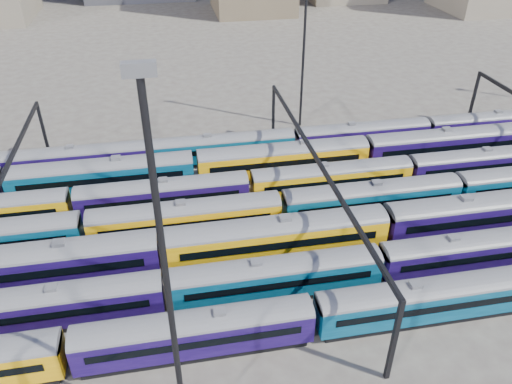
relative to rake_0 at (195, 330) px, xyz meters
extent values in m
plane|color=#47413C|center=(3.73, 15.00, -2.42)|extent=(500.00, 500.00, 0.00)
cube|color=black|center=(0.00, 0.00, -2.10)|extent=(17.36, 2.25, 0.64)
cube|color=#130739|center=(0.00, 0.00, -0.46)|extent=(18.28, 2.65, 2.65)
cylinder|color=#4C4C51|center=(0.00, 0.00, 0.87)|extent=(18.28, 2.65, 2.65)
cube|color=black|center=(0.00, -1.34, -0.14)|extent=(16.08, 0.06, 0.69)
cube|color=black|center=(0.00, 1.34, -0.14)|extent=(16.08, 0.06, 0.69)
cube|color=slate|center=(0.00, 0.00, 1.57)|extent=(0.91, 0.82, 0.32)
cube|color=black|center=(18.88, 0.00, -2.10)|extent=(17.36, 2.25, 0.64)
cube|color=#053752|center=(18.88, 0.00, -0.46)|extent=(18.28, 2.65, 2.65)
cylinder|color=#4C4C51|center=(18.88, 0.00, 0.87)|extent=(18.28, 2.65, 2.65)
cube|color=black|center=(18.88, -1.34, -0.14)|extent=(16.08, 0.06, 0.69)
cube|color=black|center=(18.88, 1.34, -0.14)|extent=(16.08, 0.06, 0.69)
cube|color=slate|center=(18.88, 0.00, 1.57)|extent=(0.91, 0.82, 0.32)
cube|color=black|center=(-11.52, 5.00, -2.10)|extent=(17.53, 2.27, 0.65)
cube|color=#130739|center=(-11.52, 5.00, -0.44)|extent=(18.45, 2.68, 2.68)
cylinder|color=#4C4C51|center=(-11.52, 5.00, 0.90)|extent=(18.45, 2.68, 2.68)
cube|color=black|center=(-11.52, 3.64, -0.12)|extent=(16.24, 0.06, 0.69)
cube|color=black|center=(-11.52, 6.36, -0.12)|extent=(16.24, 0.06, 0.69)
cube|color=slate|center=(-11.52, 5.00, 1.61)|extent=(0.92, 0.83, 0.32)
cube|color=black|center=(7.53, 5.00, -2.10)|extent=(17.53, 2.27, 0.65)
cube|color=#053752|center=(7.53, 5.00, -0.44)|extent=(18.45, 2.68, 2.68)
cylinder|color=#4C4C51|center=(7.53, 5.00, 0.90)|extent=(18.45, 2.68, 2.68)
cube|color=black|center=(7.53, 3.64, -0.12)|extent=(16.24, 0.06, 0.69)
cube|color=black|center=(7.53, 6.36, -0.12)|extent=(16.24, 0.06, 0.69)
cube|color=slate|center=(7.53, 5.00, 1.61)|extent=(0.92, 0.83, 0.32)
cube|color=black|center=(26.58, 5.00, -2.10)|extent=(17.53, 2.27, 0.65)
cube|color=#130739|center=(26.58, 5.00, -0.44)|extent=(18.45, 2.68, 2.68)
cylinder|color=#4C4C51|center=(26.58, 5.00, 0.90)|extent=(18.45, 2.68, 2.68)
cube|color=black|center=(26.58, 3.64, -0.12)|extent=(16.24, 0.06, 0.69)
cube|color=black|center=(26.58, 6.36, -0.12)|extent=(16.24, 0.06, 0.69)
cube|color=slate|center=(26.58, 5.00, 1.61)|extent=(0.92, 0.83, 0.32)
cube|color=black|center=(-13.13, 10.00, -2.05)|extent=(20.15, 2.61, 0.74)
cube|color=#130739|center=(-13.13, 10.00, -0.14)|extent=(21.21, 3.08, 3.08)
cylinder|color=#4C4C51|center=(-13.13, 10.00, 1.40)|extent=(21.21, 3.08, 3.08)
cube|color=black|center=(-13.13, 8.44, 0.23)|extent=(18.67, 0.06, 0.80)
cube|color=black|center=(-13.13, 11.56, 0.23)|extent=(18.67, 0.06, 0.80)
cube|color=slate|center=(-13.13, 10.00, 2.21)|extent=(1.06, 0.95, 0.37)
cube|color=black|center=(8.68, 10.00, -2.05)|extent=(20.15, 2.61, 0.74)
cube|color=#CD8D08|center=(8.68, 10.00, -0.14)|extent=(21.21, 3.08, 3.08)
cylinder|color=#4C4C51|center=(8.68, 10.00, 1.40)|extent=(21.21, 3.08, 3.08)
cube|color=black|center=(8.68, 8.44, 0.23)|extent=(18.67, 0.06, 0.80)
cube|color=black|center=(8.68, 11.56, 0.23)|extent=(18.67, 0.06, 0.80)
cube|color=slate|center=(8.68, 10.00, 2.21)|extent=(1.06, 0.95, 0.37)
cube|color=black|center=(30.49, 10.00, -2.05)|extent=(20.15, 2.61, 0.74)
cube|color=#130739|center=(30.49, 10.00, -0.14)|extent=(21.21, 3.08, 3.08)
cylinder|color=#4C4C51|center=(30.49, 10.00, 1.40)|extent=(21.21, 3.08, 3.08)
cube|color=black|center=(30.49, 8.44, 0.23)|extent=(18.67, 0.06, 0.80)
cube|color=black|center=(30.49, 11.56, 0.23)|extent=(18.67, 0.06, 0.80)
cube|color=slate|center=(30.49, 10.00, 2.21)|extent=(1.06, 0.95, 0.37)
cube|color=black|center=(0.31, 15.00, -2.09)|extent=(18.34, 2.38, 0.68)
cube|color=#CD8D08|center=(0.31, 15.00, -0.35)|extent=(19.30, 2.80, 2.80)
cylinder|color=#4C4C51|center=(0.31, 15.00, 1.05)|extent=(19.30, 2.80, 2.80)
cube|color=black|center=(0.31, 13.58, -0.01)|extent=(16.99, 0.06, 0.72)
cube|color=black|center=(0.31, 16.42, -0.01)|extent=(16.99, 0.06, 0.72)
cube|color=slate|center=(0.31, 15.00, 1.80)|extent=(0.97, 0.87, 0.34)
cube|color=black|center=(20.21, 15.00, -2.09)|extent=(18.34, 2.38, 0.68)
cube|color=#053752|center=(20.21, 15.00, -0.35)|extent=(19.30, 2.80, 2.80)
cylinder|color=#4C4C51|center=(20.21, 15.00, 1.05)|extent=(19.30, 2.80, 2.80)
cube|color=black|center=(20.21, 13.58, -0.01)|extent=(16.99, 0.06, 0.72)
cube|color=black|center=(20.21, 16.42, -0.01)|extent=(16.99, 0.06, 0.72)
cube|color=slate|center=(20.21, 15.00, 1.80)|extent=(0.97, 0.87, 0.34)
cube|color=black|center=(-1.81, 20.00, -2.10)|extent=(17.62, 2.29, 0.65)
cube|color=#130739|center=(-1.81, 20.00, -0.43)|extent=(18.55, 2.69, 2.69)
cylinder|color=#4C4C51|center=(-1.81, 20.00, 0.92)|extent=(18.55, 2.69, 2.69)
cube|color=black|center=(-1.81, 18.64, -0.11)|extent=(16.32, 0.06, 0.70)
cube|color=black|center=(-1.81, 21.36, -0.11)|extent=(16.32, 0.06, 0.70)
cube|color=slate|center=(-1.81, 20.00, 1.63)|extent=(0.93, 0.83, 0.32)
cube|color=black|center=(17.34, 20.00, -2.10)|extent=(17.62, 2.29, 0.65)
cube|color=#CD8D08|center=(17.34, 20.00, -0.43)|extent=(18.55, 2.69, 2.69)
cylinder|color=#4C4C51|center=(17.34, 20.00, 0.92)|extent=(18.55, 2.69, 2.69)
cube|color=black|center=(17.34, 18.64, -0.11)|extent=(16.32, 0.06, 0.70)
cube|color=black|center=(17.34, 21.36, -0.11)|extent=(16.32, 0.06, 0.70)
cube|color=slate|center=(17.34, 20.00, 1.63)|extent=(0.93, 0.83, 0.32)
cube|color=black|center=(36.49, 20.00, -2.10)|extent=(17.62, 2.29, 0.65)
cube|color=#130739|center=(36.49, 20.00, -0.43)|extent=(18.55, 2.69, 2.69)
cylinder|color=#4C4C51|center=(36.49, 20.00, 0.92)|extent=(18.55, 2.69, 2.69)
cube|color=black|center=(36.49, 18.64, -0.11)|extent=(16.32, 0.06, 0.70)
cube|color=black|center=(36.49, 21.36, -0.11)|extent=(16.32, 0.06, 0.70)
cube|color=slate|center=(36.49, 20.00, 1.63)|extent=(0.93, 0.83, 0.32)
cube|color=black|center=(-8.55, 25.00, -2.06)|extent=(19.71, 2.56, 0.73)
cube|color=#053752|center=(-8.55, 25.00, -0.19)|extent=(20.75, 3.01, 3.01)
cylinder|color=#4C4C51|center=(-8.55, 25.00, 1.31)|extent=(20.75, 3.01, 3.01)
cube|color=black|center=(-8.55, 23.48, 0.17)|extent=(18.26, 0.06, 0.78)
cube|color=black|center=(-8.55, 26.52, 0.17)|extent=(18.26, 0.06, 0.78)
cube|color=slate|center=(-8.55, 25.00, 2.11)|extent=(1.04, 0.93, 0.36)
cube|color=black|center=(12.80, 25.00, -2.06)|extent=(19.71, 2.56, 0.73)
cube|color=#CD8D08|center=(12.80, 25.00, -0.19)|extent=(20.75, 3.01, 3.01)
cylinder|color=#4C4C51|center=(12.80, 25.00, 1.31)|extent=(20.75, 3.01, 3.01)
cube|color=black|center=(12.80, 23.48, 0.17)|extent=(18.26, 0.06, 0.78)
cube|color=black|center=(12.80, 26.52, 0.17)|extent=(18.26, 0.06, 0.78)
cube|color=slate|center=(12.80, 25.00, 2.11)|extent=(1.04, 0.93, 0.36)
cube|color=black|center=(34.15, 25.00, -2.06)|extent=(19.71, 2.56, 0.73)
cube|color=#130739|center=(34.15, 25.00, -0.19)|extent=(20.75, 3.01, 3.01)
cylinder|color=#4C4C51|center=(34.15, 25.00, 1.31)|extent=(20.75, 3.01, 3.01)
cube|color=black|center=(34.15, 23.48, 0.17)|extent=(18.26, 0.06, 0.78)
cube|color=black|center=(34.15, 26.52, 0.17)|extent=(18.26, 0.06, 0.78)
cube|color=slate|center=(34.15, 25.00, 2.11)|extent=(1.04, 0.93, 0.36)
cube|color=black|center=(-12.60, 30.00, -2.11)|extent=(17.23, 2.23, 0.63)
cube|color=#130739|center=(-12.60, 30.00, -0.47)|extent=(18.13, 2.63, 2.63)
cylinder|color=#4C4C51|center=(-12.60, 30.00, 0.84)|extent=(18.13, 2.63, 2.63)
cube|color=black|center=(-12.60, 28.67, -0.16)|extent=(15.96, 0.06, 0.68)
cube|color=black|center=(-12.60, 31.33, -0.16)|extent=(15.96, 0.06, 0.68)
cube|color=slate|center=(-12.60, 30.00, 1.54)|extent=(0.91, 0.82, 0.32)
cube|color=black|center=(6.13, 30.00, -2.11)|extent=(17.23, 2.23, 0.63)
cube|color=#053752|center=(6.13, 30.00, -0.47)|extent=(18.13, 2.63, 2.63)
cylinder|color=#4C4C51|center=(6.13, 30.00, 0.84)|extent=(18.13, 2.63, 2.63)
cube|color=black|center=(6.13, 28.67, -0.16)|extent=(15.96, 0.06, 0.68)
cube|color=black|center=(6.13, 31.33, -0.16)|extent=(15.96, 0.06, 0.68)
cube|color=slate|center=(6.13, 30.00, 1.54)|extent=(0.91, 0.82, 0.32)
cube|color=black|center=(24.87, 30.00, -2.11)|extent=(17.23, 2.23, 0.63)
cube|color=#130739|center=(24.87, 30.00, -0.47)|extent=(18.13, 2.63, 2.63)
cylinder|color=#4C4C51|center=(24.87, 30.00, 0.84)|extent=(18.13, 2.63, 2.63)
cube|color=black|center=(24.87, 28.67, -0.16)|extent=(15.96, 0.06, 0.68)
cube|color=black|center=(24.87, 31.33, -0.16)|extent=(15.96, 0.06, 0.68)
cube|color=slate|center=(24.87, 30.00, 1.54)|extent=(0.91, 0.82, 0.32)
cube|color=black|center=(43.60, 30.00, -2.11)|extent=(17.23, 2.23, 0.63)
cube|color=#130739|center=(43.60, 30.00, -0.47)|extent=(18.13, 2.63, 2.63)
cylinder|color=#4C4C51|center=(43.60, 30.00, 0.84)|extent=(18.13, 2.63, 2.63)
cube|color=black|center=(43.60, 28.67, -0.16)|extent=(15.96, 0.06, 0.68)
cube|color=black|center=(43.60, 31.33, -0.16)|extent=(15.96, 0.06, 0.68)
cube|color=slate|center=(43.60, 30.00, 1.54)|extent=(0.91, 0.82, 0.32)
cube|color=black|center=(-16.27, 35.00, 1.58)|extent=(0.35, 0.35, 8.00)
cube|color=black|center=(13.73, -5.00, 1.58)|extent=(0.35, 0.35, 8.00)
cube|color=black|center=(13.73, 35.00, 1.58)|extent=(0.35, 0.35, 8.00)
cube|color=black|center=(13.73, 15.00, 5.38)|extent=(0.30, 40.00, 0.45)
cube|color=black|center=(43.73, 35.00, 1.58)|extent=(0.35, 0.35, 8.00)
cylinder|color=black|center=(-1.27, -7.00, 10.08)|extent=(0.36, 0.36, 25.00)
cube|color=slate|center=(-1.27, -7.00, 22.88)|extent=(1.40, 0.50, 0.60)
cylinder|color=black|center=(18.73, 39.00, 10.08)|extent=(0.36, 0.36, 25.00)
camera|label=1|loc=(-0.26, -26.71, 29.42)|focal=35.00mm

